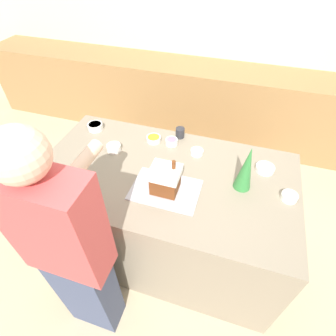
# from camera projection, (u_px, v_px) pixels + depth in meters

# --- Properties ---
(ground_plane) EXTENTS (12.00, 12.00, 0.00)m
(ground_plane) POSITION_uv_depth(u_px,v_px,m) (165.00, 241.00, 2.41)
(ground_plane) COLOR #C6B28E
(wall_back) EXTENTS (8.00, 0.05, 2.60)m
(wall_back) POSITION_uv_depth(u_px,v_px,m) (222.00, 22.00, 2.97)
(wall_back) COLOR beige
(wall_back) RESTS_ON ground_plane
(back_cabinet_block) EXTENTS (6.00, 0.60, 0.91)m
(back_cabinet_block) POSITION_uv_depth(u_px,v_px,m) (208.00, 103.00, 3.33)
(back_cabinet_block) COLOR #9E7547
(back_cabinet_block) RESTS_ON ground_plane
(kitchen_island) EXTENTS (1.80, 0.99, 0.88)m
(kitchen_island) POSITION_uv_depth(u_px,v_px,m) (165.00, 212.00, 2.10)
(kitchen_island) COLOR gray
(kitchen_island) RESTS_ON ground_plane
(baking_tray) EXTENTS (0.44, 0.30, 0.01)m
(baking_tray) POSITION_uv_depth(u_px,v_px,m) (165.00, 190.00, 1.69)
(baking_tray) COLOR #B2B2BC
(baking_tray) RESTS_ON kitchen_island
(gingerbread_house) EXTENTS (0.18, 0.16, 0.23)m
(gingerbread_house) POSITION_uv_depth(u_px,v_px,m) (165.00, 179.00, 1.62)
(gingerbread_house) COLOR brown
(gingerbread_house) RESTS_ON baking_tray
(decorative_tree) EXTENTS (0.11, 0.11, 0.32)m
(decorative_tree) POSITION_uv_depth(u_px,v_px,m) (246.00, 168.00, 1.60)
(decorative_tree) COLOR #33843D
(decorative_tree) RESTS_ON kitchen_island
(candy_bowl_front_corner) EXTENTS (0.12, 0.12, 0.05)m
(candy_bowl_front_corner) POSITION_uv_depth(u_px,v_px,m) (95.00, 126.00, 2.16)
(candy_bowl_front_corner) COLOR silver
(candy_bowl_front_corner) RESTS_ON kitchen_island
(candy_bowl_near_tray_right) EXTENTS (0.09, 0.09, 0.05)m
(candy_bowl_near_tray_right) POSITION_uv_depth(u_px,v_px,m) (172.00, 141.00, 2.02)
(candy_bowl_near_tray_right) COLOR white
(candy_bowl_near_tray_right) RESTS_ON kitchen_island
(candy_bowl_near_tray_left) EXTENTS (0.11, 0.11, 0.04)m
(candy_bowl_near_tray_left) POSITION_uv_depth(u_px,v_px,m) (154.00, 139.00, 2.05)
(candy_bowl_near_tray_left) COLOR silver
(candy_bowl_near_tray_left) RESTS_ON kitchen_island
(candy_bowl_far_right) EXTENTS (0.10, 0.10, 0.04)m
(candy_bowl_far_right) POSITION_uv_depth(u_px,v_px,m) (289.00, 197.00, 1.62)
(candy_bowl_far_right) COLOR white
(candy_bowl_far_right) RESTS_ON kitchen_island
(candy_bowl_behind_tray) EXTENTS (0.13, 0.13, 0.04)m
(candy_bowl_behind_tray) POSITION_uv_depth(u_px,v_px,m) (265.00, 168.00, 1.81)
(candy_bowl_behind_tray) COLOR white
(candy_bowl_behind_tray) RESTS_ON kitchen_island
(candy_bowl_far_left) EXTENTS (0.11, 0.11, 0.05)m
(candy_bowl_far_left) POSITION_uv_depth(u_px,v_px,m) (114.00, 148.00, 1.96)
(candy_bowl_far_left) COLOR white
(candy_bowl_far_left) RESTS_ON kitchen_island
(candy_bowl_beside_tree) EXTENTS (0.09, 0.09, 0.04)m
(candy_bowl_beside_tree) POSITION_uv_depth(u_px,v_px,m) (197.00, 152.00, 1.94)
(candy_bowl_beside_tree) COLOR white
(candy_bowl_beside_tree) RESTS_ON kitchen_island
(mug) EXTENTS (0.07, 0.07, 0.08)m
(mug) POSITION_uv_depth(u_px,v_px,m) (180.00, 133.00, 2.07)
(mug) COLOR #2D2D33
(mug) RESTS_ON kitchen_island
(person) EXTENTS (0.44, 0.55, 1.67)m
(person) POSITION_uv_depth(u_px,v_px,m) (71.00, 255.00, 1.38)
(person) COLOR #424C6B
(person) RESTS_ON ground_plane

